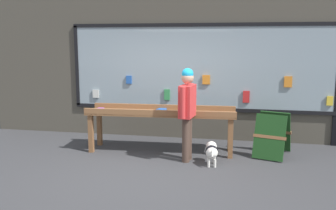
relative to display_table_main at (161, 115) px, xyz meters
The scene contains 6 objects.
ground_plane 1.38m from the display_table_main, 90.07° to the right, with size 40.00×40.00×0.00m, color #38383A.
shopfront_facade 1.50m from the display_table_main, 85.28° to the left, with size 8.90×0.29×3.21m.
display_table_main is the anchor object (origin of this frame).
person_browsing 0.84m from the display_table_main, 40.25° to the right, with size 0.28×0.68×1.74m.
small_dog 1.35m from the display_table_main, 31.62° to the right, with size 0.26×0.54×0.39m.
sandwich_board_sign 2.22m from the display_table_main, ahead, with size 0.79×0.94×0.83m.
Camera 1 is at (1.54, -6.04, 2.22)m, focal length 40.00 mm.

